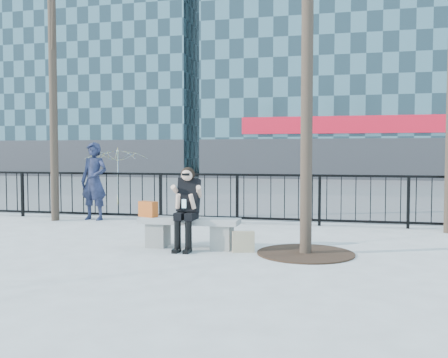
# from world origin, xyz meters

# --- Properties ---
(ground) EXTENTS (120.00, 120.00, 0.00)m
(ground) POSITION_xyz_m (0.00, 0.00, 0.00)
(ground) COLOR gray
(ground) RESTS_ON ground
(street_surface) EXTENTS (60.00, 23.00, 0.01)m
(street_surface) POSITION_xyz_m (0.00, 15.00, 0.00)
(street_surface) COLOR #474747
(street_surface) RESTS_ON ground
(railing) EXTENTS (14.00, 0.06, 1.10)m
(railing) POSITION_xyz_m (0.00, 3.00, 0.55)
(railing) COLOR black
(railing) RESTS_ON ground
(building_left) EXTENTS (16.20, 10.20, 22.60)m
(building_left) POSITION_xyz_m (-15.00, 27.00, 11.30)
(building_left) COLOR #466970
(building_left) RESTS_ON ground
(tree_left) EXTENTS (2.80, 2.80, 6.50)m
(tree_left) POSITION_xyz_m (-4.00, 2.50, 4.86)
(tree_left) COLOR black
(tree_left) RESTS_ON ground
(tree_grate) EXTENTS (1.50, 1.50, 0.02)m
(tree_grate) POSITION_xyz_m (1.90, -0.10, 0.01)
(tree_grate) COLOR black
(tree_grate) RESTS_ON ground
(bench_main) EXTENTS (1.65, 0.46, 0.49)m
(bench_main) POSITION_xyz_m (0.00, 0.00, 0.30)
(bench_main) COLOR slate
(bench_main) RESTS_ON ground
(seated_woman) EXTENTS (0.50, 0.64, 1.34)m
(seated_woman) POSITION_xyz_m (0.00, -0.16, 0.67)
(seated_woman) COLOR black
(seated_woman) RESTS_ON ground
(handbag) EXTENTS (0.35, 0.25, 0.26)m
(handbag) POSITION_xyz_m (-0.73, 0.02, 0.62)
(handbag) COLOR #B14915
(handbag) RESTS_ON bench_main
(shopping_bag) EXTENTS (0.37, 0.22, 0.33)m
(shopping_bag) POSITION_xyz_m (0.93, -0.15, 0.16)
(shopping_bag) COLOR #BFB487
(shopping_bag) RESTS_ON ground
(standing_man) EXTENTS (0.70, 0.50, 1.81)m
(standing_man) POSITION_xyz_m (-3.17, 2.80, 0.91)
(standing_man) COLOR black
(standing_man) RESTS_ON ground
(vendor_umbrella) EXTENTS (2.14, 2.18, 1.72)m
(vendor_umbrella) POSITION_xyz_m (-4.10, 6.04, 0.86)
(vendor_umbrella) COLOR yellow
(vendor_umbrella) RESTS_ON ground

